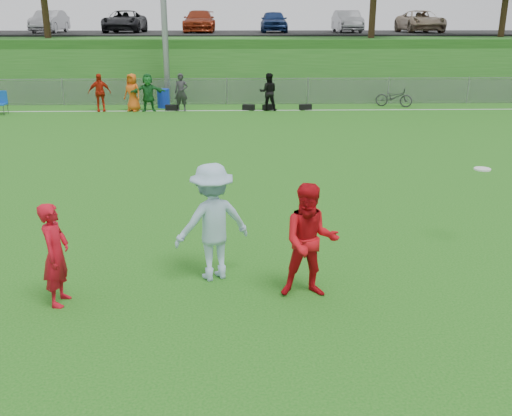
{
  "coord_description": "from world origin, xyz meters",
  "views": [
    {
      "loc": [
        0.54,
        -8.42,
        4.11
      ],
      "look_at": [
        0.82,
        0.5,
        1.11
      ],
      "focal_mm": 40.0,
      "sensor_mm": 36.0,
      "label": 1
    }
  ],
  "objects_px": {
    "recycling_bin": "(163,98)",
    "bicycle": "(394,97)",
    "player_red_left": "(56,254)",
    "frisbee": "(482,169)",
    "player_red_center": "(310,241)",
    "player_blue": "(212,222)"
  },
  "relations": [
    {
      "from": "recycling_bin",
      "to": "player_red_center",
      "type": "bearing_deg",
      "value": -76.67
    },
    {
      "from": "frisbee",
      "to": "player_blue",
      "type": "bearing_deg",
      "value": -164.92
    },
    {
      "from": "recycling_bin",
      "to": "bicycle",
      "type": "distance_m",
      "value": 11.04
    },
    {
      "from": "player_red_left",
      "to": "player_blue",
      "type": "bearing_deg",
      "value": -66.46
    },
    {
      "from": "frisbee",
      "to": "bicycle",
      "type": "bearing_deg",
      "value": 80.11
    },
    {
      "from": "frisbee",
      "to": "bicycle",
      "type": "xyz_separation_m",
      "value": [
        3.04,
        17.45,
        -1.01
      ]
    },
    {
      "from": "player_red_center",
      "to": "frisbee",
      "type": "height_order",
      "value": "player_red_center"
    },
    {
      "from": "bicycle",
      "to": "player_red_left",
      "type": "bearing_deg",
      "value": 173.78
    },
    {
      "from": "player_red_left",
      "to": "bicycle",
      "type": "height_order",
      "value": "player_red_left"
    },
    {
      "from": "player_red_center",
      "to": "recycling_bin",
      "type": "relative_size",
      "value": 2.03
    },
    {
      "from": "player_red_left",
      "to": "player_blue",
      "type": "relative_size",
      "value": 0.82
    },
    {
      "from": "player_blue",
      "to": "recycling_bin",
      "type": "relative_size",
      "value": 2.19
    },
    {
      "from": "player_red_center",
      "to": "player_blue",
      "type": "distance_m",
      "value": 1.65
    },
    {
      "from": "player_red_center",
      "to": "player_blue",
      "type": "relative_size",
      "value": 0.93
    },
    {
      "from": "frisbee",
      "to": "bicycle",
      "type": "height_order",
      "value": "frisbee"
    },
    {
      "from": "player_red_left",
      "to": "frisbee",
      "type": "bearing_deg",
      "value": -69.77
    },
    {
      "from": "player_red_left",
      "to": "bicycle",
      "type": "relative_size",
      "value": 0.91
    },
    {
      "from": "player_red_left",
      "to": "recycling_bin",
      "type": "bearing_deg",
      "value": 6.0
    },
    {
      "from": "frisbee",
      "to": "bicycle",
      "type": "distance_m",
      "value": 17.74
    },
    {
      "from": "bicycle",
      "to": "player_red_center",
      "type": "bearing_deg",
      "value": -176.98
    },
    {
      "from": "recycling_bin",
      "to": "bicycle",
      "type": "height_order",
      "value": "bicycle"
    },
    {
      "from": "player_blue",
      "to": "frisbee",
      "type": "bearing_deg",
      "value": 171.85
    }
  ]
}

